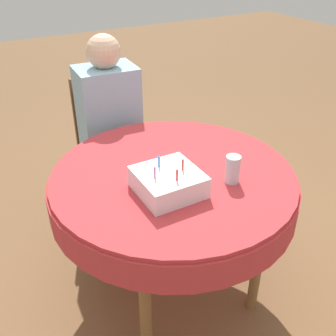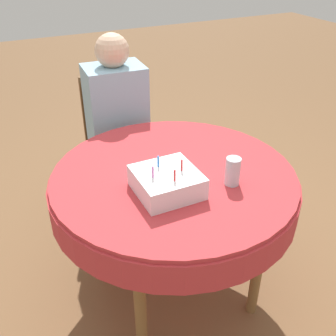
% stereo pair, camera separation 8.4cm
% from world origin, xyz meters
% --- Properties ---
extents(ground_plane, '(12.00, 12.00, 0.00)m').
position_xyz_m(ground_plane, '(0.00, 0.00, 0.00)').
color(ground_plane, brown).
extents(dining_table, '(1.09, 1.09, 0.73)m').
position_xyz_m(dining_table, '(0.00, 0.00, 0.64)').
color(dining_table, '#BC3338').
rests_on(dining_table, ground_plane).
extents(chair, '(0.39, 0.39, 0.90)m').
position_xyz_m(chair, '(0.00, 0.82, 0.48)').
color(chair, brown).
rests_on(chair, ground_plane).
extents(person, '(0.34, 0.36, 1.17)m').
position_xyz_m(person, '(-0.00, 0.73, 0.70)').
color(person, '#DBB293').
rests_on(person, ground_plane).
extents(birthday_cake, '(0.25, 0.25, 0.14)m').
position_xyz_m(birthday_cake, '(-0.09, -0.12, 0.78)').
color(birthday_cake, white).
rests_on(birthday_cake, dining_table).
extents(drinking_glass, '(0.06, 0.06, 0.12)m').
position_xyz_m(drinking_glass, '(0.18, -0.18, 0.79)').
color(drinking_glass, silver).
rests_on(drinking_glass, dining_table).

